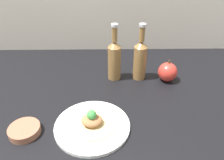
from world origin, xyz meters
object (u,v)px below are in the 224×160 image
apple (168,72)px  plated_food (92,121)px  dipping_bowl (25,130)px  cider_bottle_left (114,59)px  cider_bottle_right (140,58)px  plate (92,126)px

apple → plated_food: bearing=-137.6°
dipping_bowl → plated_food: bearing=5.8°
cider_bottle_left → plated_food: bearing=-104.7°
cider_bottle_left → cider_bottle_right: same height
cider_bottle_right → dipping_bowl: size_ratio=2.47×
plated_food → cider_bottle_right: cider_bottle_right is taller
cider_bottle_left → dipping_bowl: cider_bottle_left is taller
plate → cider_bottle_left: cider_bottle_left is taller
plate → plated_food: (0.00, 0.00, 2.16)cm
cider_bottle_right → apple: 14.36cm
plate → dipping_bowl: size_ratio=2.49×
apple → dipping_bowl: apple is taller
cider_bottle_left → cider_bottle_right: (11.82, 0.00, 0.00)cm
plate → dipping_bowl: dipping_bowl is taller
plated_food → dipping_bowl: plated_food is taller
cider_bottle_left → apple: 25.50cm
cider_bottle_right → dipping_bowl: cider_bottle_right is taller
plated_food → apple: (33.33, 30.39, 1.50)cm
plated_food → cider_bottle_left: bearing=75.3°
plate → apple: bearing=42.4°
plated_food → dipping_bowl: (-23.08, -2.35, -1.67)cm
plate → plated_food: bearing=0.0°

